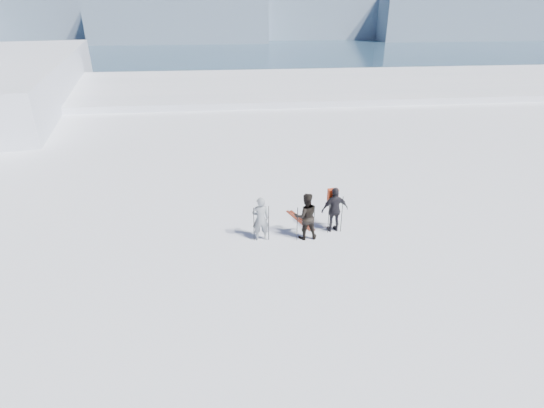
{
  "coord_description": "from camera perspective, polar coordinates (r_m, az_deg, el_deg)",
  "views": [
    {
      "loc": [
        -3.55,
        -8.71,
        7.31
      ],
      "look_at": [
        -2.22,
        3.0,
        1.58
      ],
      "focal_mm": 28.0,
      "sensor_mm": 36.0,
      "label": 1
    }
  ],
  "objects": [
    {
      "name": "ski_poles",
      "position": [
        14.17,
        3.97,
        -2.29
      ],
      "size": [
        3.06,
        0.44,
        1.34
      ],
      "color": "black",
      "rests_on": "ground"
    },
    {
      "name": "far_mountain_range",
      "position": [
        464.9,
        -2.61,
        24.1
      ],
      "size": [
        770.0,
        110.0,
        53.0
      ],
      "color": "slate",
      "rests_on": "ground"
    },
    {
      "name": "backpack",
      "position": [
        14.41,
        8.33,
        3.37
      ],
      "size": [
        0.37,
        0.24,
        0.46
      ],
      "primitive_type": "cube",
      "rotation": [
        0.0,
        0.0,
        3.27
      ],
      "color": "red",
      "rests_on": "skier_pack"
    },
    {
      "name": "skier_pack",
      "position": [
        14.62,
        8.43,
        -0.76
      ],
      "size": [
        0.99,
        0.52,
        1.62
      ],
      "primitive_type": "imported",
      "rotation": [
        0.0,
        0.0,
        3.27
      ],
      "color": "black",
      "rests_on": "ground"
    },
    {
      "name": "skis_loose",
      "position": [
        15.51,
        3.81,
        -2.18
      ],
      "size": [
        0.81,
        1.63,
        0.03
      ],
      "color": "black",
      "rests_on": "ground"
    },
    {
      "name": "skier_dark",
      "position": [
        14.07,
        4.57,
        -1.64
      ],
      "size": [
        0.81,
        0.64,
        1.64
      ],
      "primitive_type": "imported",
      "rotation": [
        0.0,
        0.0,
        3.17
      ],
      "color": "black",
      "rests_on": "ground"
    },
    {
      "name": "lake_basin",
      "position": [
        41.25,
        -1.17,
        6.35
      ],
      "size": [
        820.0,
        820.0,
        71.62
      ],
      "color": "white",
      "rests_on": "ground"
    },
    {
      "name": "skier_grey",
      "position": [
        13.96,
        -1.56,
        -2.01
      ],
      "size": [
        0.59,
        0.41,
        1.55
      ],
      "primitive_type": "imported",
      "rotation": [
        0.0,
        0.0,
        3.21
      ],
      "color": "gray",
      "rests_on": "ground"
    }
  ]
}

